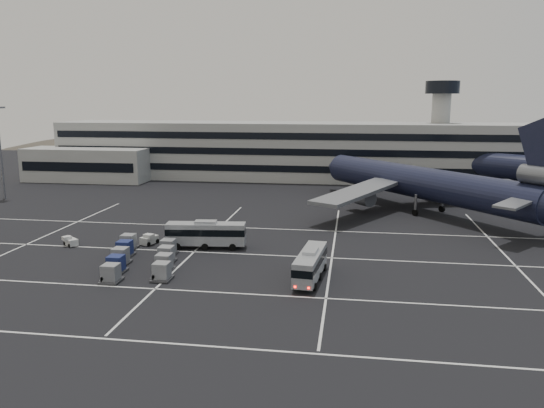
{
  "coord_description": "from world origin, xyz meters",
  "views": [
    {
      "loc": [
        14.27,
        -60.64,
        19.67
      ],
      "look_at": [
        3.03,
        12.63,
        5.0
      ],
      "focal_mm": 35.0,
      "sensor_mm": 36.0,
      "label": 1
    }
  ],
  "objects": [
    {
      "name": "ground",
      "position": [
        0.0,
        0.0,
        0.0
      ],
      "size": [
        260.0,
        260.0,
        0.0
      ],
      "primitive_type": "plane",
      "color": "black",
      "rests_on": "ground"
    },
    {
      "name": "lane_markings",
      "position": [
        0.95,
        0.72,
        0.01
      ],
      "size": [
        90.0,
        55.62,
        0.01
      ],
      "color": "silver",
      "rests_on": "ground"
    },
    {
      "name": "terminal",
      "position": [
        -2.95,
        71.14,
        6.93
      ],
      "size": [
        125.0,
        26.0,
        24.0
      ],
      "color": "gray",
      "rests_on": "ground"
    },
    {
      "name": "hills",
      "position": [
        17.99,
        170.0,
        -12.07
      ],
      "size": [
        352.0,
        180.0,
        44.0
      ],
      "color": "#38332B",
      "rests_on": "ground"
    },
    {
      "name": "trijet_main",
      "position": [
        26.71,
        34.23,
        5.25
      ],
      "size": [
        40.54,
        48.64,
        18.08
      ],
      "rotation": [
        0.0,
        0.0,
        0.66
      ],
      "color": "black",
      "rests_on": "ground"
    },
    {
      "name": "bus_near",
      "position": [
        9.95,
        -4.5,
        1.89
      ],
      "size": [
        3.23,
        9.99,
        3.46
      ],
      "rotation": [
        0.0,
        0.0,
        -0.1
      ],
      "color": "#919599",
      "rests_on": "ground"
    },
    {
      "name": "bus_far",
      "position": [
        -4.95,
        6.15,
        2.05
      ],
      "size": [
        10.81,
        3.6,
        3.74
      ],
      "rotation": [
        0.0,
        0.0,
        1.68
      ],
      "color": "#919599",
      "rests_on": "ground"
    },
    {
      "name": "tug_a",
      "position": [
        -13.26,
        6.61,
        0.7
      ],
      "size": [
        2.23,
        2.8,
        1.58
      ],
      "rotation": [
        0.0,
        0.0,
        -0.35
      ],
      "color": "#BBBBB6",
      "rests_on": "ground"
    },
    {
      "name": "tug_b",
      "position": [
        -23.47,
        4.33,
        0.62
      ],
      "size": [
        2.5,
        2.36,
        1.39
      ],
      "rotation": [
        0.0,
        0.0,
        0.9
      ],
      "color": "#BBBBB6",
      "rests_on": "ground"
    },
    {
      "name": "uld_cluster",
      "position": [
        -10.74,
        -2.42,
        0.99
      ],
      "size": [
        11.42,
        15.52,
        2.02
      ],
      "rotation": [
        0.0,
        0.0,
        0.27
      ],
      "color": "#2D2D30",
      "rests_on": "ground"
    }
  ]
}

